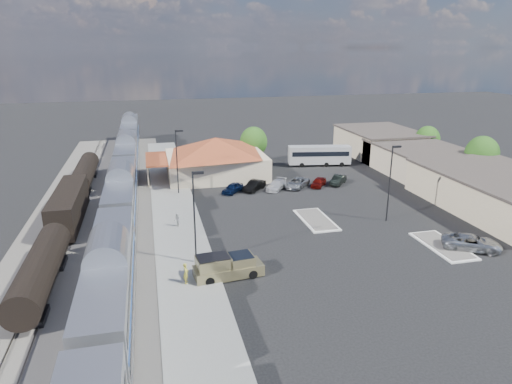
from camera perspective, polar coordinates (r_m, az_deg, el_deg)
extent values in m
plane|color=black|center=(51.31, 4.11, -4.73)|extent=(280.00, 280.00, 0.00)
cube|color=#4C4944|center=(56.96, -19.11, -3.32)|extent=(16.00, 100.00, 0.12)
cube|color=gray|center=(54.78, -9.90, -3.38)|extent=(5.50, 92.00, 0.18)
cube|color=silver|center=(35.45, -17.70, -10.88)|extent=(3.00, 20.00, 5.00)
cube|color=black|center=(36.80, -17.30, -14.66)|extent=(2.20, 16.00, 0.60)
cube|color=silver|center=(54.86, -16.40, -0.54)|extent=(3.00, 20.00, 5.00)
cube|color=black|center=(55.74, -16.15, -3.23)|extent=(2.20, 16.00, 0.60)
cube|color=silver|center=(75.13, -15.79, 4.32)|extent=(3.00, 20.00, 5.00)
cube|color=black|center=(75.78, -15.62, 2.30)|extent=(2.20, 16.00, 0.60)
cube|color=silver|center=(95.71, -15.44, 7.10)|extent=(3.00, 20.00, 5.00)
cube|color=black|center=(96.22, -15.30, 5.49)|extent=(2.20, 16.00, 0.60)
cylinder|color=black|center=(41.93, -25.38, -8.68)|extent=(2.80, 14.00, 2.80)
cube|color=black|center=(42.70, -25.06, -10.86)|extent=(2.20, 12.00, 0.60)
cube|color=black|center=(56.52, -22.36, -1.55)|extent=(2.80, 14.00, 3.60)
cube|color=black|center=(57.12, -22.14, -3.35)|extent=(2.20, 12.00, 0.60)
cylinder|color=black|center=(71.76, -20.60, 2.46)|extent=(2.80, 14.00, 2.80)
cube|color=black|center=(72.21, -20.45, 1.08)|extent=(2.20, 12.00, 0.60)
cube|color=#BDAB8A|center=(72.10, -5.03, 3.36)|extent=(15.00, 12.00, 3.60)
pyramid|color=maroon|center=(71.41, -5.09, 5.77)|extent=(15.30, 12.24, 2.60)
cube|color=maroon|center=(71.04, -12.35, 4.05)|extent=(3.20, 9.60, 0.25)
cube|color=#C6B28C|center=(64.48, 28.63, -0.23)|extent=(14.00, 22.00, 4.20)
cube|color=#3F3833|center=(63.91, 28.92, 1.69)|extent=(14.40, 22.40, 0.30)
cube|color=#C6B28C|center=(78.17, 20.01, 3.63)|extent=(12.00, 18.00, 4.00)
cube|color=#3F3833|center=(77.72, 20.18, 5.16)|extent=(12.40, 18.40, 0.30)
cube|color=#C6B28C|center=(89.82, 15.21, 5.94)|extent=(12.00, 16.00, 4.50)
cube|color=#3F3833|center=(89.39, 15.33, 7.45)|extent=(12.40, 16.40, 0.30)
cube|color=silver|center=(54.29, 7.52, -3.47)|extent=(3.30, 7.50, 0.15)
cube|color=#4C4944|center=(54.26, 7.52, -3.39)|extent=(2.70, 6.90, 0.10)
cube|color=silver|center=(50.75, 22.31, -6.25)|extent=(3.30, 7.50, 0.15)
cube|color=#4C4944|center=(50.72, 22.32, -6.16)|extent=(2.70, 6.90, 0.10)
cylinder|color=black|center=(42.08, -7.70, -3.38)|extent=(0.16, 0.16, 9.00)
cube|color=black|center=(40.79, -7.25, 2.39)|extent=(1.00, 0.25, 0.22)
cylinder|color=black|center=(63.08, -9.84, 3.62)|extent=(0.16, 0.16, 9.00)
cube|color=black|center=(62.22, -9.59, 7.54)|extent=(1.00, 0.25, 0.22)
cylinder|color=black|center=(54.52, 16.34, 0.95)|extent=(0.16, 0.16, 9.00)
cube|color=black|center=(53.74, 17.20, 5.43)|extent=(1.00, 0.25, 0.22)
cylinder|color=#382314|center=(77.18, 26.10, 2.27)|extent=(0.30, 0.30, 2.86)
ellipsoid|color=#184714|center=(76.57, 26.38, 4.29)|extent=(4.94, 4.94, 5.46)
cylinder|color=#382314|center=(88.08, 20.44, 4.58)|extent=(0.30, 0.30, 2.55)
ellipsoid|color=#184714|center=(87.60, 20.62, 6.16)|extent=(4.41, 4.41, 4.87)
cylinder|color=#382314|center=(79.30, -0.30, 4.41)|extent=(0.30, 0.30, 2.73)
ellipsoid|color=#184714|center=(78.73, -0.30, 6.30)|extent=(4.71, 4.71, 5.21)
cube|color=tan|center=(41.05, -3.47, -9.77)|extent=(6.28, 2.82, 1.00)
cube|color=tan|center=(40.70, -3.49, -8.80)|extent=(2.52, 2.33, 1.05)
cube|color=tan|center=(40.65, -3.49, -8.66)|extent=(3.12, 2.39, 1.22)
cylinder|color=black|center=(40.81, -0.40, -10.24)|extent=(0.82, 0.39, 0.80)
cylinder|color=black|center=(42.49, -1.28, -9.05)|extent=(0.82, 0.39, 0.80)
cylinder|color=black|center=(39.87, -5.80, -11.05)|extent=(0.82, 0.39, 0.80)
cylinder|color=black|center=(41.59, -6.46, -9.79)|extent=(0.82, 0.39, 0.80)
imported|color=#989B9F|center=(50.85, 25.36, -5.73)|extent=(6.23, 5.01, 1.58)
cube|color=silver|center=(79.26, 7.93, 4.63)|extent=(10.83, 4.09, 3.00)
cube|color=black|center=(79.18, 7.94, 4.89)|extent=(10.00, 3.99, 0.79)
cylinder|color=black|center=(79.44, 10.66, 3.41)|extent=(0.83, 0.40, 0.79)
cylinder|color=black|center=(81.39, 10.31, 3.77)|extent=(0.83, 0.40, 0.79)
cylinder|color=black|center=(78.06, 5.74, 3.38)|extent=(0.83, 0.40, 0.79)
cylinder|color=black|center=(80.04, 5.51, 3.74)|extent=(0.83, 0.40, 0.79)
imported|color=#D5CA42|center=(39.91, -8.76, -9.99)|extent=(0.50, 0.72, 1.86)
imported|color=silver|center=(52.08, -9.84, -3.46)|extent=(0.81, 0.92, 1.59)
imported|color=#0C1A3E|center=(63.97, -2.94, 0.50)|extent=(3.82, 3.98, 1.34)
imported|color=black|center=(64.86, -0.21, 0.81)|extent=(4.08, 4.27, 1.44)
imported|color=silver|center=(65.38, 2.58, 0.88)|extent=(4.25, 4.76, 1.33)
imported|color=gray|center=(66.57, 5.16, 1.15)|extent=(5.02, 5.18, 1.37)
imported|color=maroon|center=(67.37, 7.82, 1.23)|extent=(3.55, 3.97, 1.30)
imported|color=black|center=(68.83, 10.22, 1.49)|extent=(3.81, 4.06, 1.36)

